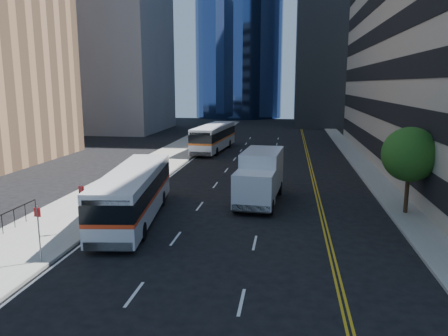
% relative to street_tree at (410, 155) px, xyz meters
% --- Properties ---
extents(ground, '(160.00, 160.00, 0.00)m').
position_rel_street_tree_xyz_m(ground, '(-9.00, -8.00, -3.64)').
color(ground, black).
rests_on(ground, ground).
extents(sidewalk_west, '(5.00, 90.00, 0.15)m').
position_rel_street_tree_xyz_m(sidewalk_west, '(-19.50, 17.00, -3.57)').
color(sidewalk_west, gray).
rests_on(sidewalk_west, ground).
extents(sidewalk_east, '(2.00, 90.00, 0.15)m').
position_rel_street_tree_xyz_m(sidewalk_east, '(-0.00, 17.00, -3.57)').
color(sidewalk_east, gray).
rests_on(sidewalk_east, ground).
extents(midrise_west, '(18.00, 18.00, 35.00)m').
position_rel_street_tree_xyz_m(midrise_west, '(-37.00, 44.00, 13.86)').
color(midrise_west, gray).
rests_on(midrise_west, ground).
extents(street_tree, '(3.20, 3.20, 5.10)m').
position_rel_street_tree_xyz_m(street_tree, '(0.00, 0.00, 0.00)').
color(street_tree, '#332114').
rests_on(street_tree, sidewalk_east).
extents(bus_front, '(3.93, 11.47, 2.90)m').
position_rel_street_tree_xyz_m(bus_front, '(-15.60, -3.30, -2.06)').
color(bus_front, silver).
rests_on(bus_front, ground).
extents(bus_rear, '(3.45, 11.73, 2.98)m').
position_rel_street_tree_xyz_m(bus_rear, '(-15.60, 23.26, -2.01)').
color(bus_rear, white).
rests_on(bus_rear, ground).
extents(box_truck, '(2.91, 7.08, 3.31)m').
position_rel_street_tree_xyz_m(box_truck, '(-8.77, 1.58, -1.89)').
color(box_truck, silver).
rests_on(box_truck, ground).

